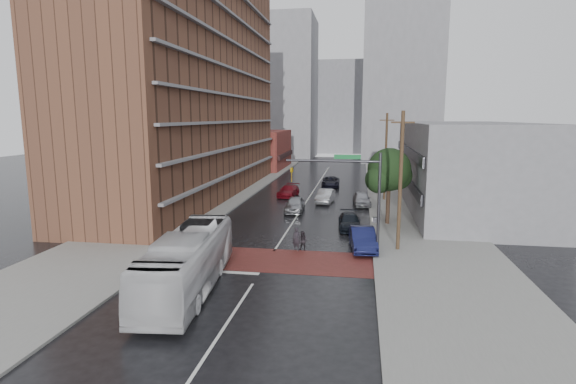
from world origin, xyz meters
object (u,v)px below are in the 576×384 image
(car_travel_b, at_px, (325,196))
(pedestrian_a, at_px, (297,239))
(pedestrian_b, at_px, (303,241))
(car_travel_c, at_px, (288,191))
(car_parked_far, at_px, (362,199))
(transit_bus, at_px, (188,262))
(suv_travel, at_px, (331,182))
(car_parked_near, at_px, (363,239))
(car_parked_mid, at_px, (350,221))
(car_travel_a, at_px, (295,205))

(car_travel_b, bearing_deg, pedestrian_a, -86.14)
(pedestrian_b, height_order, car_travel_c, pedestrian_b)
(car_travel_b, height_order, car_parked_far, car_parked_far)
(transit_bus, xyz_separation_m, suv_travel, (5.30, 38.74, -0.94))
(pedestrian_a, bearing_deg, car_parked_near, 25.59)
(car_travel_c, height_order, car_parked_near, car_parked_near)
(pedestrian_b, distance_m, car_travel_b, 18.61)
(car_travel_b, height_order, car_parked_mid, car_travel_b)
(car_travel_b, height_order, suv_travel, car_travel_b)
(car_parked_near, bearing_deg, transit_bus, -141.85)
(suv_travel, bearing_deg, car_travel_b, -90.91)
(car_travel_a, xyz_separation_m, car_parked_near, (6.80, -12.13, 0.03))
(transit_bus, relative_size, suv_travel, 2.33)
(pedestrian_a, relative_size, car_travel_b, 0.37)
(car_travel_a, distance_m, car_parked_far, 8.09)
(pedestrian_a, distance_m, car_parked_far, 18.23)
(car_travel_c, bearing_deg, suv_travel, 67.87)
(car_parked_far, bearing_deg, car_parked_mid, -100.07)
(pedestrian_b, relative_size, car_travel_c, 0.31)
(transit_bus, xyz_separation_m, pedestrian_b, (5.35, 8.41, -0.92))
(car_travel_c, bearing_deg, car_parked_mid, -55.96)
(pedestrian_b, bearing_deg, car_parked_near, 30.53)
(car_travel_a, relative_size, car_parked_mid, 0.99)
(transit_bus, distance_m, car_parked_near, 13.48)
(pedestrian_a, relative_size, car_parked_far, 0.38)
(pedestrian_b, relative_size, car_parked_far, 0.32)
(transit_bus, distance_m, suv_travel, 39.11)
(car_travel_a, bearing_deg, pedestrian_a, -82.50)
(transit_bus, relative_size, car_travel_b, 2.59)
(car_travel_b, relative_size, suv_travel, 0.90)
(pedestrian_a, height_order, car_travel_a, pedestrian_a)
(car_travel_a, distance_m, car_parked_near, 13.91)
(pedestrian_b, height_order, car_parked_mid, pedestrian_b)
(pedestrian_b, relative_size, car_parked_near, 0.30)
(transit_bus, distance_m, car_parked_far, 27.74)
(pedestrian_a, bearing_deg, transit_bus, -106.45)
(car_travel_b, bearing_deg, car_parked_near, -71.08)
(car_parked_far, bearing_deg, suv_travel, 103.91)
(pedestrian_b, bearing_deg, pedestrian_a, -162.68)
(car_travel_b, distance_m, car_parked_mid, 12.00)
(transit_bus, relative_size, pedestrian_b, 8.17)
(pedestrian_b, bearing_deg, suv_travel, 107.43)
(transit_bus, bearing_deg, suv_travel, 76.27)
(car_travel_b, relative_size, car_parked_far, 1.02)
(transit_bus, height_order, car_travel_c, transit_bus)
(pedestrian_a, distance_m, pedestrian_b, 0.49)
(car_travel_a, xyz_separation_m, car_parked_mid, (5.70, -6.13, -0.11))
(transit_bus, bearing_deg, pedestrian_b, 51.59)
(pedestrian_b, xyz_separation_m, suv_travel, (-0.05, 30.32, -0.02))
(car_parked_near, bearing_deg, car_parked_far, 84.01)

